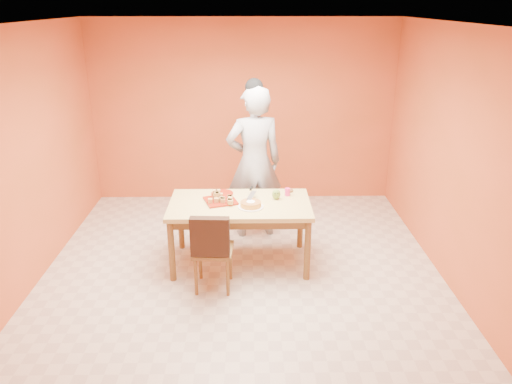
{
  "coord_description": "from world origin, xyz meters",
  "views": [
    {
      "loc": [
        0.09,
        -4.86,
        2.89
      ],
      "look_at": [
        0.16,
        0.3,
        0.92
      ],
      "focal_mm": 35.0,
      "sensor_mm": 36.0,
      "label": 1
    }
  ],
  "objects_px": {
    "dining_chair": "(213,249)",
    "egg_ornament": "(276,194)",
    "person": "(254,163)",
    "red_dinner_plate": "(222,193)",
    "checker_tin": "(289,190)",
    "sponge_cake": "(251,204)",
    "dining_table": "(240,211)",
    "pastry_platter": "(221,201)",
    "magenta_glass": "(287,192)"
  },
  "relations": [
    {
      "from": "dining_table",
      "to": "person",
      "type": "xyz_separation_m",
      "value": [
        0.17,
        0.8,
        0.32
      ]
    },
    {
      "from": "pastry_platter",
      "to": "checker_tin",
      "type": "distance_m",
      "value": 0.86
    },
    {
      "from": "pastry_platter",
      "to": "magenta_glass",
      "type": "height_order",
      "value": "magenta_glass"
    },
    {
      "from": "person",
      "to": "checker_tin",
      "type": "relative_size",
      "value": 20.86
    },
    {
      "from": "person",
      "to": "pastry_platter",
      "type": "xyz_separation_m",
      "value": [
        -0.39,
        -0.75,
        -0.21
      ]
    },
    {
      "from": "dining_table",
      "to": "egg_ornament",
      "type": "height_order",
      "value": "egg_ornament"
    },
    {
      "from": "magenta_glass",
      "to": "checker_tin",
      "type": "xyz_separation_m",
      "value": [
        0.03,
        0.13,
        -0.03
      ]
    },
    {
      "from": "dining_table",
      "to": "magenta_glass",
      "type": "bearing_deg",
      "value": 21.63
    },
    {
      "from": "dining_chair",
      "to": "egg_ornament",
      "type": "distance_m",
      "value": 1.02
    },
    {
      "from": "dining_table",
      "to": "checker_tin",
      "type": "distance_m",
      "value": 0.69
    },
    {
      "from": "pastry_platter",
      "to": "checker_tin",
      "type": "xyz_separation_m",
      "value": [
        0.8,
        0.31,
        0.0
      ]
    },
    {
      "from": "person",
      "to": "sponge_cake",
      "type": "relative_size",
      "value": 8.47
    },
    {
      "from": "sponge_cake",
      "to": "checker_tin",
      "type": "bearing_deg",
      "value": 46.28
    },
    {
      "from": "dining_table",
      "to": "red_dinner_plate",
      "type": "xyz_separation_m",
      "value": [
        -0.21,
        0.28,
        0.1
      ]
    },
    {
      "from": "dining_table",
      "to": "person",
      "type": "height_order",
      "value": "person"
    },
    {
      "from": "red_dinner_plate",
      "to": "magenta_glass",
      "type": "xyz_separation_m",
      "value": [
        0.77,
        -0.06,
        0.04
      ]
    },
    {
      "from": "dining_chair",
      "to": "sponge_cake",
      "type": "height_order",
      "value": "dining_chair"
    },
    {
      "from": "person",
      "to": "pastry_platter",
      "type": "relative_size",
      "value": 5.81
    },
    {
      "from": "pastry_platter",
      "to": "red_dinner_plate",
      "type": "distance_m",
      "value": 0.24
    },
    {
      "from": "red_dinner_plate",
      "to": "checker_tin",
      "type": "relative_size",
      "value": 2.75
    },
    {
      "from": "dining_chair",
      "to": "magenta_glass",
      "type": "distance_m",
      "value": 1.19
    },
    {
      "from": "person",
      "to": "magenta_glass",
      "type": "distance_m",
      "value": 0.71
    },
    {
      "from": "dining_table",
      "to": "pastry_platter",
      "type": "bearing_deg",
      "value": 168.63
    },
    {
      "from": "pastry_platter",
      "to": "magenta_glass",
      "type": "distance_m",
      "value": 0.8
    },
    {
      "from": "egg_ornament",
      "to": "checker_tin",
      "type": "height_order",
      "value": "egg_ornament"
    },
    {
      "from": "person",
      "to": "checker_tin",
      "type": "height_order",
      "value": "person"
    },
    {
      "from": "checker_tin",
      "to": "dining_chair",
      "type": "bearing_deg",
      "value": -133.58
    },
    {
      "from": "dining_table",
      "to": "red_dinner_plate",
      "type": "bearing_deg",
      "value": 127.1
    },
    {
      "from": "sponge_cake",
      "to": "egg_ornament",
      "type": "distance_m",
      "value": 0.38
    },
    {
      "from": "checker_tin",
      "to": "egg_ornament",
      "type": "bearing_deg",
      "value": -124.46
    },
    {
      "from": "dining_table",
      "to": "magenta_glass",
      "type": "xyz_separation_m",
      "value": [
        0.56,
        0.22,
        0.14
      ]
    },
    {
      "from": "pastry_platter",
      "to": "egg_ornament",
      "type": "distance_m",
      "value": 0.64
    },
    {
      "from": "dining_chair",
      "to": "checker_tin",
      "type": "relative_size",
      "value": 9.6
    },
    {
      "from": "pastry_platter",
      "to": "dining_chair",
      "type": "bearing_deg",
      "value": -95.5
    },
    {
      "from": "dining_chair",
      "to": "egg_ornament",
      "type": "relative_size",
      "value": 7.52
    },
    {
      "from": "egg_ornament",
      "to": "magenta_glass",
      "type": "distance_m",
      "value": 0.18
    },
    {
      "from": "person",
      "to": "dining_table",
      "type": "bearing_deg",
      "value": 66.04
    },
    {
      "from": "red_dinner_plate",
      "to": "checker_tin",
      "type": "bearing_deg",
      "value": 4.91
    },
    {
      "from": "person",
      "to": "sponge_cake",
      "type": "bearing_deg",
      "value": 75.28
    },
    {
      "from": "pastry_platter",
      "to": "sponge_cake",
      "type": "height_order",
      "value": "sponge_cake"
    },
    {
      "from": "dining_chair",
      "to": "magenta_glass",
      "type": "bearing_deg",
      "value": 45.8
    },
    {
      "from": "person",
      "to": "red_dinner_plate",
      "type": "height_order",
      "value": "person"
    },
    {
      "from": "person",
      "to": "sponge_cake",
      "type": "xyz_separation_m",
      "value": [
        -0.05,
        -0.93,
        -0.18
      ]
    },
    {
      "from": "egg_ornament",
      "to": "person",
      "type": "bearing_deg",
      "value": 92.98
    },
    {
      "from": "sponge_cake",
      "to": "checker_tin",
      "type": "distance_m",
      "value": 0.67
    },
    {
      "from": "dining_table",
      "to": "egg_ornament",
      "type": "distance_m",
      "value": 0.46
    },
    {
      "from": "person",
      "to": "red_dinner_plate",
      "type": "bearing_deg",
      "value": 41.46
    },
    {
      "from": "person",
      "to": "egg_ornament",
      "type": "xyz_separation_m",
      "value": [
        0.25,
        -0.69,
        -0.16
      ]
    },
    {
      "from": "dining_table",
      "to": "pastry_platter",
      "type": "relative_size",
      "value": 4.73
    },
    {
      "from": "dining_table",
      "to": "red_dinner_plate",
      "type": "relative_size",
      "value": 6.17
    }
  ]
}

